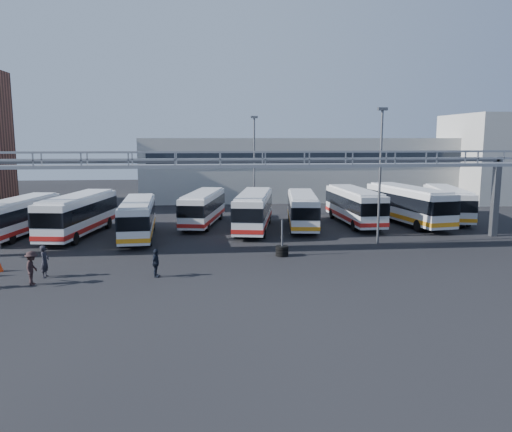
{
  "coord_description": "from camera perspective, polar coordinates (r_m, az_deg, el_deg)",
  "views": [
    {
      "loc": [
        -1.02,
        -29.19,
        7.96
      ],
      "look_at": [
        2.56,
        6.0,
        2.45
      ],
      "focal_mm": 35.0,
      "sensor_mm": 36.0,
      "label": 1
    }
  ],
  "objects": [
    {
      "name": "ground",
      "position": [
        30.27,
        -3.7,
        -6.4
      ],
      "size": [
        140.0,
        140.0,
        0.0
      ],
      "primitive_type": "plane",
      "color": "black",
      "rests_on": "ground"
    },
    {
      "name": "gantry",
      "position": [
        35.16,
        -4.15,
        4.84
      ],
      "size": [
        51.4,
        5.15,
        7.1
      ],
      "color": "gray",
      "rests_on": "ground"
    },
    {
      "name": "warehouse",
      "position": [
        68.56,
        5.18,
        5.51
      ],
      "size": [
        42.0,
        14.0,
        8.0
      ],
      "primitive_type": "cube",
      "color": "#9E9E99",
      "rests_on": "ground"
    },
    {
      "name": "building_right",
      "position": [
        72.61,
        26.86,
        5.97
      ],
      "size": [
        14.0,
        12.0,
        11.0
      ],
      "primitive_type": "cube",
      "color": "#B2B2AD",
      "rests_on": "ground"
    },
    {
      "name": "light_pole_mid",
      "position": [
        38.53,
        14.02,
        5.28
      ],
      "size": [
        0.7,
        0.35,
        10.21
      ],
      "color": "#4C4F54",
      "rests_on": "ground"
    },
    {
      "name": "light_pole_back",
      "position": [
        51.49,
        -0.21,
        6.37
      ],
      "size": [
        0.7,
        0.35,
        10.21
      ],
      "color": "#4C4F54",
      "rests_on": "ground"
    },
    {
      "name": "bus_1",
      "position": [
        45.24,
        -25.42,
        0.07
      ],
      "size": [
        3.99,
        10.5,
        3.11
      ],
      "rotation": [
        0.0,
        0.0,
        -0.16
      ],
      "color": "silver",
      "rests_on": "ground"
    },
    {
      "name": "bus_2",
      "position": [
        43.42,
        -19.63,
        0.29
      ],
      "size": [
        4.38,
        11.44,
        3.39
      ],
      "rotation": [
        0.0,
        0.0,
        -0.16
      ],
      "color": "silver",
      "rests_on": "ground"
    },
    {
      "name": "bus_3",
      "position": [
        41.13,
        -13.36,
        -0.11
      ],
      "size": [
        3.0,
        10.37,
        3.11
      ],
      "rotation": [
        0.0,
        0.0,
        0.06
      ],
      "color": "silver",
      "rests_on": "ground"
    },
    {
      "name": "bus_4",
      "position": [
        46.29,
        -6.07,
        1.05
      ],
      "size": [
        4.38,
        10.43,
        3.09
      ],
      "rotation": [
        0.0,
        0.0,
        -0.21
      ],
      "color": "silver",
      "rests_on": "ground"
    },
    {
      "name": "bus_5",
      "position": [
        43.45,
        -0.26,
        0.75
      ],
      "size": [
        4.56,
        11.19,
        3.31
      ],
      "rotation": [
        0.0,
        0.0,
        -0.19
      ],
      "color": "silver",
      "rests_on": "ground"
    },
    {
      "name": "bus_6",
      "position": [
        44.97,
        5.32,
        0.84
      ],
      "size": [
        3.75,
        10.42,
        3.1
      ],
      "rotation": [
        0.0,
        0.0,
        -0.14
      ],
      "color": "silver",
      "rests_on": "ground"
    },
    {
      "name": "bus_7",
      "position": [
        47.37,
        11.18,
        1.26
      ],
      "size": [
        2.78,
        10.98,
        3.32
      ],
      "rotation": [
        0.0,
        0.0,
        0.02
      ],
      "color": "silver",
      "rests_on": "ground"
    },
    {
      "name": "bus_8",
      "position": [
        48.61,
        16.99,
        1.36
      ],
      "size": [
        4.41,
        11.84,
        3.51
      ],
      "rotation": [
        0.0,
        0.0,
        0.15
      ],
      "color": "silver",
      "rests_on": "ground"
    },
    {
      "name": "bus_9",
      "position": [
        52.3,
        21.03,
        1.46
      ],
      "size": [
        4.51,
        10.78,
        3.19
      ],
      "rotation": [
        0.0,
        0.0,
        -0.2
      ],
      "color": "silver",
      "rests_on": "ground"
    },
    {
      "name": "pedestrian_a",
      "position": [
        31.34,
        -23.0,
        -4.8
      ],
      "size": [
        0.48,
        0.7,
        1.88
      ],
      "primitive_type": "imported",
      "rotation": [
        0.0,
        0.0,
        1.53
      ],
      "color": "black",
      "rests_on": "ground"
    },
    {
      "name": "pedestrian_c",
      "position": [
        30.04,
        -24.23,
        -5.44
      ],
      "size": [
        0.75,
        1.25,
        1.9
      ],
      "primitive_type": "imported",
      "rotation": [
        0.0,
        0.0,
        1.61
      ],
      "color": "black",
      "rests_on": "ground"
    },
    {
      "name": "pedestrian_d",
      "position": [
        29.51,
        -11.38,
        -5.3
      ],
      "size": [
        0.6,
        1.04,
        1.66
      ],
      "primitive_type": "imported",
      "rotation": [
        0.0,
        0.0,
        1.36
      ],
      "color": "black",
      "rests_on": "ground"
    },
    {
      "name": "tire_stack",
      "position": [
        34.2,
        2.98,
        -3.89
      ],
      "size": [
        0.88,
        0.88,
        2.51
      ],
      "color": "black",
      "rests_on": "ground"
    }
  ]
}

